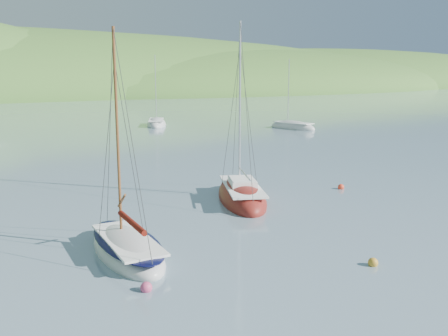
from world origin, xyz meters
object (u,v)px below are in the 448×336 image
sloop_red (242,197)px  distant_sloop_d (293,127)px  distant_sloop_b (156,124)px  daysailer_white (127,249)px

sloop_red → distant_sloop_d: (26.05, 28.61, -0.04)m
distant_sloop_b → distant_sloop_d: 19.14m
sloop_red → distant_sloop_d: 38.70m
sloop_red → daysailer_white: bearing=-127.1°
sloop_red → distant_sloop_d: sloop_red is taller
daysailer_white → distant_sloop_d: 48.60m
daysailer_white → sloop_red: (8.91, 5.15, -0.01)m
distant_sloop_b → distant_sloop_d: bearing=-17.2°
daysailer_white → sloop_red: bearing=32.3°
distant_sloop_b → daysailer_white: bearing=-89.7°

